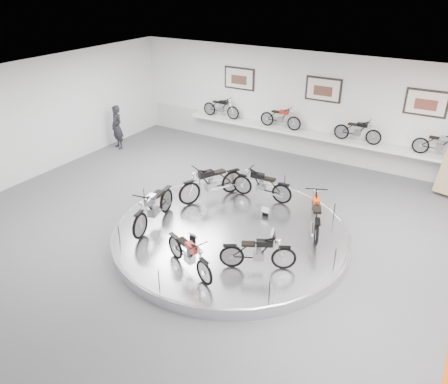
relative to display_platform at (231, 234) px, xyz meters
The scene contains 22 objects.
floor 0.34m from the display_platform, 90.00° to the right, with size 16.00×16.00×0.00m, color #515154.
ceiling 3.86m from the display_platform, 90.00° to the right, with size 16.00×16.00×0.00m, color white.
wall_back 6.95m from the display_platform, 90.00° to the left, with size 16.00×16.00×0.00m, color silver.
wall_left 8.22m from the display_platform, behind, with size 14.00×14.00×0.00m, color silver.
dado_band 6.69m from the display_platform, 90.00° to the left, with size 15.68×0.04×1.10m, color #BCBCBA.
display_platform is the anchor object (origin of this frame).
platform_rim 0.12m from the display_platform, ahead, with size 6.40×6.40×0.10m, color #B2B2BA.
shelf 6.46m from the display_platform, 90.00° to the left, with size 11.00×0.55×0.10m, color silver.
poster_left 7.94m from the display_platform, 117.72° to the left, with size 1.35×0.06×0.88m, color beige.
poster_center 7.13m from the display_platform, 90.00° to the left, with size 1.35×0.06×0.88m, color beige.
poster_right 7.94m from the display_platform, 62.28° to the left, with size 1.35×0.06×0.88m, color beige.
shelf_bike_a 7.76m from the display_platform, 123.27° to the left, with size 1.22×0.42×0.73m, color black, non-canonical shape.
shelf_bike_b 6.69m from the display_platform, 103.19° to the left, with size 1.22×0.42×0.73m, color maroon, non-canonical shape.
shelf_bike_c 6.69m from the display_platform, 76.81° to the left, with size 1.22×0.42×0.73m, color black, non-canonical shape.
shelf_bike_d 7.76m from the display_platform, 56.73° to the left, with size 1.22×0.42×0.73m, color #A3A3A7, non-canonical shape.
bike_a 2.35m from the display_platform, 30.53° to the left, with size 1.75×0.62×1.03m, color #D04310, non-canonical shape.
bike_b 2.11m from the display_platform, 92.37° to the left, with size 1.64×0.58×0.96m, color black, non-canonical shape.
bike_c 2.01m from the display_platform, 138.80° to the left, with size 1.88×0.66×1.11m, color black, non-canonical shape.
bike_d 2.23m from the display_platform, 156.21° to the right, with size 1.85×0.65×1.09m, color #A3A3A7, non-canonical shape.
bike_e 2.15m from the display_platform, 87.72° to the right, with size 1.55×0.55×0.91m, color maroon, non-canonical shape.
bike_f 1.93m from the display_platform, 39.93° to the right, with size 1.53×0.54×0.90m, color black, non-canonical shape.
visitor 8.23m from the display_platform, 154.46° to the left, with size 0.65×0.43×1.78m, color black.
Camera 1 is at (5.03, -8.46, 6.59)m, focal length 35.00 mm.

